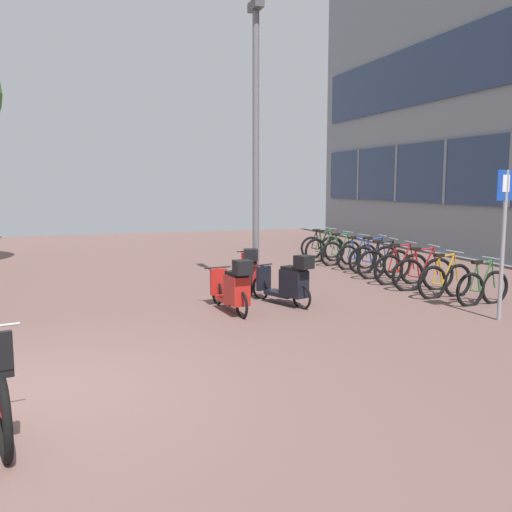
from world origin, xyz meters
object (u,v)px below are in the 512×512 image
(lamp_post, at_px, (256,135))
(bicycle_rack_03, at_px, (401,269))
(scooter_near, at_px, (250,271))
(scooter_mid, at_px, (233,288))
(scooter_far, at_px, (289,282))
(bicycle_rack_01, at_px, (445,281))
(bicycle_rack_06, at_px, (357,257))
(bicycle_rack_08, at_px, (325,250))
(bicycle_rack_09, at_px, (321,247))
(bicycle_rack_02, at_px, (423,274))
(bicycle_rack_04, at_px, (384,264))
(bicycle_rack_00, at_px, (483,288))
(bicycle_rack_05, at_px, (374,259))
(parking_sign, at_px, (504,229))
(bicycle_rack_07, at_px, (341,253))

(lamp_post, bearing_deg, bicycle_rack_03, -6.70)
(scooter_near, bearing_deg, lamp_post, 13.59)
(scooter_mid, distance_m, scooter_far, 1.20)
(scooter_near, xyz_separation_m, lamp_post, (0.15, 0.04, 2.87))
(bicycle_rack_01, xyz_separation_m, bicycle_rack_06, (0.20, 3.95, -0.00))
(bicycle_rack_08, bearing_deg, bicycle_rack_09, 71.86)
(bicycle_rack_02, bearing_deg, bicycle_rack_04, 89.29)
(scooter_mid, bearing_deg, bicycle_rack_03, 18.87)
(bicycle_rack_00, height_order, bicycle_rack_08, bicycle_rack_08)
(bicycle_rack_01, bearing_deg, bicycle_rack_05, 85.50)
(bicycle_rack_03, distance_m, scooter_far, 3.53)
(bicycle_rack_09, distance_m, scooter_near, 5.79)
(scooter_far, bearing_deg, lamp_post, 93.08)
(bicycle_rack_08, bearing_deg, scooter_near, -134.53)
(bicycle_rack_08, bearing_deg, bicycle_rack_04, -89.13)
(bicycle_rack_02, height_order, scooter_mid, scooter_mid)
(parking_sign, bearing_deg, bicycle_rack_01, 79.66)
(lamp_post, bearing_deg, scooter_near, -166.41)
(scooter_mid, bearing_deg, bicycle_rack_07, 45.70)
(bicycle_rack_00, distance_m, bicycle_rack_04, 3.17)
(bicycle_rack_00, height_order, bicycle_rack_09, bicycle_rack_09)
(scooter_far, bearing_deg, bicycle_rack_03, 20.80)
(bicycle_rack_00, xyz_separation_m, bicycle_rack_02, (-0.21, 1.58, 0.03))
(bicycle_rack_02, relative_size, lamp_post, 0.24)
(bicycle_rack_07, xyz_separation_m, parking_sign, (-0.47, -6.63, 1.21))
(bicycle_rack_01, xyz_separation_m, bicycle_rack_02, (0.04, 0.79, 0.01))
(bicycle_rack_00, relative_size, bicycle_rack_04, 0.92)
(bicycle_rack_07, bearing_deg, bicycle_rack_05, -85.49)
(bicycle_rack_04, bearing_deg, bicycle_rack_06, 84.94)
(bicycle_rack_07, relative_size, lamp_post, 0.23)
(bicycle_rack_00, bearing_deg, bicycle_rack_03, 95.59)
(scooter_mid, bearing_deg, bicycle_rack_08, 50.86)
(bicycle_rack_03, xyz_separation_m, bicycle_rack_04, (0.04, 0.79, 0.00))
(bicycle_rack_02, xyz_separation_m, bicycle_rack_06, (0.16, 3.16, -0.02))
(lamp_post, bearing_deg, bicycle_rack_08, 46.44)
(bicycle_rack_08, bearing_deg, bicycle_rack_03, -89.88)
(bicycle_rack_03, distance_m, bicycle_rack_06, 2.38)
(bicycle_rack_01, bearing_deg, bicycle_rack_02, 87.38)
(bicycle_rack_02, relative_size, bicycle_rack_07, 1.05)
(bicycle_rack_00, bearing_deg, bicycle_rack_02, 97.62)
(bicycle_rack_06, xyz_separation_m, bicycle_rack_09, (0.07, 2.37, 0.00))
(bicycle_rack_03, distance_m, scooter_mid, 4.72)
(bicycle_rack_02, distance_m, bicycle_rack_05, 2.38)
(bicycle_rack_00, height_order, bicycle_rack_05, bicycle_rack_05)
(scooter_near, bearing_deg, bicycle_rack_05, 17.92)
(bicycle_rack_08, distance_m, lamp_post, 5.72)
(bicycle_rack_04, distance_m, bicycle_rack_07, 2.37)
(bicycle_rack_06, xyz_separation_m, scooter_mid, (-4.65, -3.90, 0.12))
(bicycle_rack_05, bearing_deg, bicycle_rack_01, -94.50)
(bicycle_rack_03, distance_m, lamp_post, 4.51)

